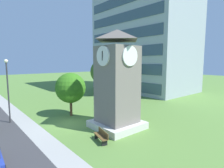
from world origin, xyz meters
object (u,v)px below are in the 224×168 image
Objects in this scene: tree_by_building at (103,72)px; tree_near_tower at (71,88)px; park_bench at (101,136)px; street_lamp at (8,84)px; clock_tower at (117,86)px.

tree_near_tower is at bearing -53.58° from tree_by_building.
park_bench is 0.29× the size of street_lamp.
tree_near_tower is (-7.76, 1.48, 2.72)m from park_bench.
clock_tower is at bearing 117.26° from park_bench.
street_lamp is 0.97× the size of tree_by_building.
clock_tower reaches higher than tree_near_tower.
park_bench is 19.71m from tree_by_building.
clock_tower is 1.36× the size of tree_by_building.
street_lamp is at bearing -70.10° from tree_by_building.
clock_tower is 6.47m from tree_near_tower.
tree_near_tower is at bearing -166.95° from clock_tower.
tree_by_building is 12.82m from tree_near_tower.
tree_near_tower is (1.73, 5.89, -0.72)m from street_lamp.
street_lamp is (-9.49, -4.41, 3.44)m from park_bench.
clock_tower is at bearing 13.05° from tree_near_tower.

